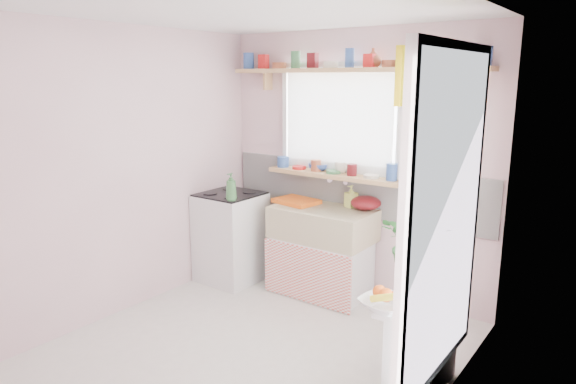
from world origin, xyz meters
The scene contains 19 objects.
room centered at (0.66, 0.86, 1.37)m, with size 3.20×3.20×3.20m.
sink_unit centered at (-0.15, 1.29, 0.43)m, with size 0.95×0.65×1.11m.
cooker centered at (-1.10, 1.05, 0.46)m, with size 0.58×0.58×0.93m.
radiator_ledge centered at (1.30, 0.20, 0.40)m, with size 0.22×0.95×0.78m.
windowsill centered at (-0.15, 1.48, 1.14)m, with size 1.40×0.22×0.04m, color tan.
pine_shelf centered at (0.00, 1.47, 2.12)m, with size 2.52×0.24×0.04m, color tan.
shelf_crockery centered at (-0.02, 1.47, 2.19)m, with size 2.47×0.11×0.12m.
sill_crockery centered at (-0.17, 1.48, 1.22)m, with size 1.35×0.11×0.12m.
dish_tray centered at (-0.47, 1.32, 0.87)m, with size 0.41×0.30×0.04m, color orange.
colander centered at (0.20, 1.50, 0.91)m, with size 0.28×0.28×0.13m, color maroon.
jade_plant centered at (1.21, 0.28, 1.03)m, with size 0.46×0.40×0.51m, color #276329.
fruit_bowl centered at (1.21, -0.20, 0.81)m, with size 0.28×0.28×0.07m, color silver.
herb_pot centered at (1.21, 0.34, 0.88)m, with size 0.11×0.08×0.21m, color #2F6B2B.
soap_bottle_sink centered at (0.04, 1.50, 0.96)m, with size 0.09×0.10×0.21m, color #C3D15D.
sill_cup centered at (-0.10, 1.54, 1.21)m, with size 0.13×0.13×0.11m, color #EFE5CF.
sill_bowl centered at (-0.35, 1.54, 1.19)m, with size 0.21×0.21×0.07m, color #2F4B9B.
shelf_vase centered at (0.20, 1.53, 2.22)m, with size 0.16×0.16×0.17m, color #9B492F.
cooker_bottle centered at (-0.88, 0.83, 1.05)m, with size 0.10×0.10×0.26m, color #3D7B41.
fruit centered at (1.22, -0.19, 0.87)m, with size 0.20×0.14×0.10m.
Camera 1 is at (2.33, -2.68, 2.05)m, focal length 32.00 mm.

